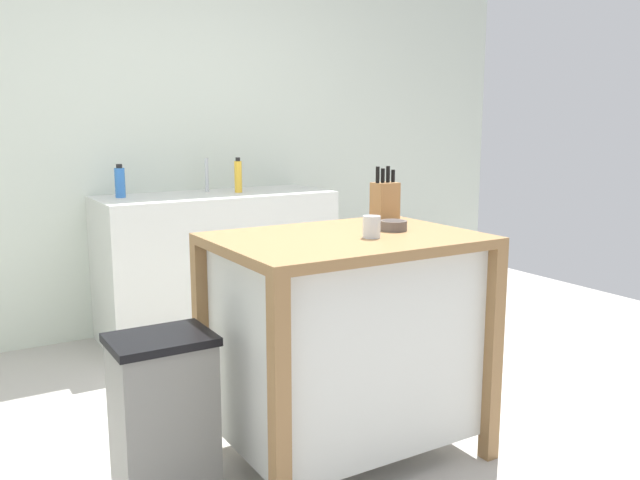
{
  "coord_description": "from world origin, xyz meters",
  "views": [
    {
      "loc": [
        -1.27,
        -2.21,
        1.38
      ],
      "look_at": [
        0.17,
        0.18,
        0.88
      ],
      "focal_mm": 37.53,
      "sensor_mm": 36.0,
      "label": 1
    }
  ],
  "objects_px": {
    "drinking_cup": "(372,227)",
    "knife_block": "(385,200)",
    "bottle_spray_cleaner": "(238,176)",
    "trash_bin": "(164,418)",
    "kitchen_island": "(345,334)",
    "sink_faucet": "(207,175)",
    "bottle_hand_soap": "(120,182)",
    "bowl_ceramic_wide": "(393,225)"
  },
  "relations": [
    {
      "from": "sink_faucet",
      "to": "bowl_ceramic_wide",
      "type": "bearing_deg",
      "value": -88.44
    },
    {
      "from": "kitchen_island",
      "to": "bowl_ceramic_wide",
      "type": "bearing_deg",
      "value": -1.2
    },
    {
      "from": "drinking_cup",
      "to": "sink_faucet",
      "type": "height_order",
      "value": "sink_faucet"
    },
    {
      "from": "trash_bin",
      "to": "bottle_hand_soap",
      "type": "height_order",
      "value": "bottle_hand_soap"
    },
    {
      "from": "sink_faucet",
      "to": "drinking_cup",
      "type": "bearing_deg",
      "value": -93.52
    },
    {
      "from": "kitchen_island",
      "to": "sink_faucet",
      "type": "relative_size",
      "value": 4.7
    },
    {
      "from": "trash_bin",
      "to": "bottle_spray_cleaner",
      "type": "height_order",
      "value": "bottle_spray_cleaner"
    },
    {
      "from": "trash_bin",
      "to": "bottle_hand_soap",
      "type": "xyz_separation_m",
      "value": [
        0.36,
        1.85,
        0.7
      ]
    },
    {
      "from": "trash_bin",
      "to": "sink_faucet",
      "type": "distance_m",
      "value": 2.23
    },
    {
      "from": "bowl_ceramic_wide",
      "to": "sink_faucet",
      "type": "distance_m",
      "value": 1.94
    },
    {
      "from": "drinking_cup",
      "to": "trash_bin",
      "type": "xyz_separation_m",
      "value": [
        -0.81,
        0.14,
        -0.66
      ]
    },
    {
      "from": "kitchen_island",
      "to": "knife_block",
      "type": "distance_m",
      "value": 0.7
    },
    {
      "from": "drinking_cup",
      "to": "trash_bin",
      "type": "relative_size",
      "value": 0.14
    },
    {
      "from": "knife_block",
      "to": "sink_faucet",
      "type": "bearing_deg",
      "value": 97.44
    },
    {
      "from": "trash_bin",
      "to": "bottle_spray_cleaner",
      "type": "distance_m",
      "value": 2.18
    },
    {
      "from": "bowl_ceramic_wide",
      "to": "drinking_cup",
      "type": "distance_m",
      "value": 0.2
    },
    {
      "from": "knife_block",
      "to": "bottle_spray_cleaner",
      "type": "distance_m",
      "value": 1.51
    },
    {
      "from": "drinking_cup",
      "to": "knife_block",
      "type": "bearing_deg",
      "value": 47.69
    },
    {
      "from": "bowl_ceramic_wide",
      "to": "trash_bin",
      "type": "relative_size",
      "value": 0.18
    },
    {
      "from": "knife_block",
      "to": "drinking_cup",
      "type": "relative_size",
      "value": 2.84
    },
    {
      "from": "trash_bin",
      "to": "knife_block",
      "type": "bearing_deg",
      "value": 11.47
    },
    {
      "from": "bottle_hand_soap",
      "to": "bottle_spray_cleaner",
      "type": "xyz_separation_m",
      "value": [
        0.73,
        -0.1,
        0.01
      ]
    },
    {
      "from": "bottle_hand_soap",
      "to": "bottle_spray_cleaner",
      "type": "height_order",
      "value": "bottle_spray_cleaner"
    },
    {
      "from": "sink_faucet",
      "to": "bottle_hand_soap",
      "type": "relative_size",
      "value": 1.09
    },
    {
      "from": "trash_bin",
      "to": "bottle_spray_cleaner",
      "type": "bearing_deg",
      "value": 57.89
    },
    {
      "from": "kitchen_island",
      "to": "bottle_spray_cleaner",
      "type": "distance_m",
      "value": 1.89
    },
    {
      "from": "knife_block",
      "to": "drinking_cup",
      "type": "bearing_deg",
      "value": -132.31
    },
    {
      "from": "sink_faucet",
      "to": "bottle_hand_soap",
      "type": "height_order",
      "value": "sink_faucet"
    },
    {
      "from": "trash_bin",
      "to": "sink_faucet",
      "type": "bearing_deg",
      "value": 63.65
    },
    {
      "from": "bowl_ceramic_wide",
      "to": "bottle_hand_soap",
      "type": "height_order",
      "value": "bottle_hand_soap"
    },
    {
      "from": "knife_block",
      "to": "bottle_hand_soap",
      "type": "bearing_deg",
      "value": 116.17
    },
    {
      "from": "knife_block",
      "to": "trash_bin",
      "type": "xyz_separation_m",
      "value": [
        -1.15,
        -0.23,
        -0.7
      ]
    },
    {
      "from": "knife_block",
      "to": "bottle_spray_cleaner",
      "type": "xyz_separation_m",
      "value": [
        -0.06,
        1.51,
        0.0
      ]
    },
    {
      "from": "bowl_ceramic_wide",
      "to": "drinking_cup",
      "type": "bearing_deg",
      "value": -152.34
    },
    {
      "from": "kitchen_island",
      "to": "sink_faucet",
      "type": "bearing_deg",
      "value": 84.68
    },
    {
      "from": "knife_block",
      "to": "bottle_spray_cleaner",
      "type": "relative_size",
      "value": 1.08
    },
    {
      "from": "kitchen_island",
      "to": "bottle_spray_cleaner",
      "type": "relative_size",
      "value": 4.56
    },
    {
      "from": "bowl_ceramic_wide",
      "to": "bottle_hand_soap",
      "type": "xyz_separation_m",
      "value": [
        -0.63,
        1.89,
        0.06
      ]
    },
    {
      "from": "bowl_ceramic_wide",
      "to": "bottle_spray_cleaner",
      "type": "relative_size",
      "value": 0.5
    },
    {
      "from": "drinking_cup",
      "to": "bottle_hand_soap",
      "type": "xyz_separation_m",
      "value": [
        -0.45,
        1.99,
        0.04
      ]
    },
    {
      "from": "trash_bin",
      "to": "bottle_spray_cleaner",
      "type": "relative_size",
      "value": 2.78
    },
    {
      "from": "bowl_ceramic_wide",
      "to": "kitchen_island",
      "type": "bearing_deg",
      "value": 178.8
    }
  ]
}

